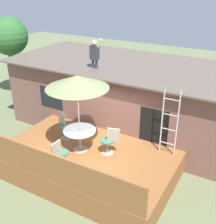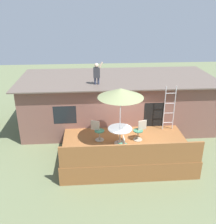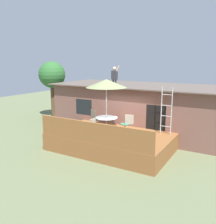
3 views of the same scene
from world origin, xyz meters
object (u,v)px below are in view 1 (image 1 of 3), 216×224
at_px(person_figure, 95,52).
at_px(backyard_tree, 9,37).
at_px(patio_table, 80,134).
at_px(patio_chair_near, 60,154).
at_px(step_ladder, 170,122).
at_px(patio_chair_right, 109,141).
at_px(patio_chair_left, 64,126).
at_px(patio_umbrella, 77,82).

bearing_deg(person_figure, backyard_tree, 165.99).
relative_size(patio_table, patio_chair_near, 1.13).
relative_size(step_ladder, patio_chair_right, 2.39).
xyz_separation_m(patio_table, step_ladder, (2.50, 1.23, 0.51)).
xyz_separation_m(patio_chair_near, backyard_tree, (-7.03, 4.97, 1.86)).
bearing_deg(person_figure, patio_chair_left, -91.54).
xyz_separation_m(step_ladder, patio_chair_right, (-1.57, -0.94, -0.64)).
height_order(step_ladder, patio_chair_left, step_ladder).
bearing_deg(patio_chair_right, step_ladder, -166.65).
distance_m(person_figure, patio_chair_right, 3.51).
height_order(person_figure, patio_chair_near, person_figure).
bearing_deg(person_figure, patio_chair_right, -49.27).
bearing_deg(patio_chair_right, patio_umbrella, 0.00).
xyz_separation_m(person_figure, backyard_tree, (-6.14, 1.53, -0.30)).
bearing_deg(backyard_tree, step_ladder, -15.78).
bearing_deg(backyard_tree, person_figure, -14.01).
distance_m(step_ladder, patio_chair_near, 3.44).
relative_size(patio_umbrella, patio_chair_near, 2.76).
relative_size(patio_table, person_figure, 0.94).
height_order(step_ladder, person_figure, person_figure).
distance_m(patio_chair_right, backyard_tree, 8.93).
distance_m(patio_umbrella, step_ladder, 3.05).
bearing_deg(patio_umbrella, patio_table, 13.61).
distance_m(patio_table, person_figure, 3.25).
xyz_separation_m(patio_umbrella, patio_chair_right, (0.92, 0.29, -1.89)).
height_order(patio_chair_left, backyard_tree, backyard_tree).
bearing_deg(patio_chair_left, patio_chair_right, 19.73).
distance_m(patio_table, patio_umbrella, 1.76).
relative_size(patio_chair_left, backyard_tree, 0.22).
distance_m(patio_umbrella, patio_chair_left, 2.15).
height_order(step_ladder, patio_chair_right, step_ladder).
relative_size(patio_chair_right, backyard_tree, 0.22).
xyz_separation_m(patio_umbrella, patio_chair_near, (0.01, -1.05, -1.89)).
distance_m(step_ladder, patio_chair_right, 1.94).
bearing_deg(patio_umbrella, patio_chair_near, -89.48).
bearing_deg(patio_chair_left, backyard_tree, 173.05).
relative_size(person_figure, patio_chair_left, 1.21).
xyz_separation_m(patio_umbrella, step_ladder, (2.50, 1.23, -1.25)).
height_order(patio_chair_right, backyard_tree, backyard_tree).
relative_size(patio_umbrella, patio_chair_left, 2.76).
distance_m(patio_table, patio_chair_left, 1.03).
xyz_separation_m(patio_table, patio_chair_right, (0.92, 0.29, -0.13)).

